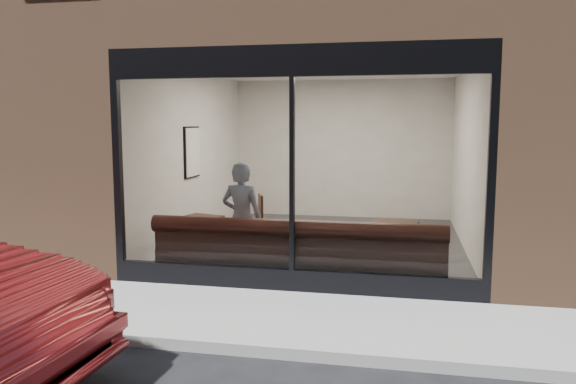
% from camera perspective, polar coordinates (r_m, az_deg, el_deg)
% --- Properties ---
extents(ground, '(120.00, 120.00, 0.00)m').
position_cam_1_polar(ground, '(5.68, -3.75, -16.02)').
color(ground, black).
rests_on(ground, ground).
extents(sidewalk_near, '(40.00, 2.00, 0.01)m').
position_cam_1_polar(sidewalk_near, '(6.58, -1.40, -12.64)').
color(sidewalk_near, gray).
rests_on(sidewalk_near, ground).
extents(kerb_near, '(40.00, 0.10, 0.12)m').
position_cam_1_polar(kerb_near, '(5.61, -3.90, -15.65)').
color(kerb_near, gray).
rests_on(kerb_near, ground).
extents(host_building_pier_left, '(2.50, 12.00, 3.20)m').
position_cam_1_polar(host_building_pier_left, '(14.03, -10.00, 4.45)').
color(host_building_pier_left, brown).
rests_on(host_building_pier_left, ground).
extents(host_building_pier_right, '(2.50, 12.00, 3.20)m').
position_cam_1_polar(host_building_pier_right, '(13.26, 21.84, 3.90)').
color(host_building_pier_right, brown).
rests_on(host_building_pier_right, ground).
extents(host_building_backfill, '(5.00, 6.00, 3.20)m').
position_cam_1_polar(host_building_backfill, '(16.11, 6.61, 4.85)').
color(host_building_backfill, brown).
rests_on(host_building_backfill, ground).
extents(cafe_floor, '(6.00, 6.00, 0.00)m').
position_cam_1_polar(cafe_floor, '(10.37, 3.58, -5.19)').
color(cafe_floor, '#2D2D30').
rests_on(cafe_floor, ground).
extents(cafe_ceiling, '(6.00, 6.00, 0.00)m').
position_cam_1_polar(cafe_ceiling, '(10.17, 3.72, 12.53)').
color(cafe_ceiling, white).
rests_on(cafe_ceiling, host_building_upper).
extents(cafe_wall_back, '(5.00, 0.00, 5.00)m').
position_cam_1_polar(cafe_wall_back, '(13.11, 5.46, 4.35)').
color(cafe_wall_back, beige).
rests_on(cafe_wall_back, ground).
extents(cafe_wall_left, '(0.00, 6.00, 6.00)m').
position_cam_1_polar(cafe_wall_left, '(10.78, -9.60, 3.68)').
color(cafe_wall_left, beige).
rests_on(cafe_wall_left, ground).
extents(cafe_wall_right, '(0.00, 6.00, 6.00)m').
position_cam_1_polar(cafe_wall_right, '(10.11, 17.79, 3.22)').
color(cafe_wall_right, beige).
rests_on(cafe_wall_right, ground).
extents(storefront_kick, '(5.00, 0.10, 0.30)m').
position_cam_1_polar(storefront_kick, '(7.51, 0.42, -8.95)').
color(storefront_kick, black).
rests_on(storefront_kick, ground).
extents(storefront_header, '(5.00, 0.10, 0.40)m').
position_cam_1_polar(storefront_header, '(7.26, 0.44, 13.21)').
color(storefront_header, black).
rests_on(storefront_header, host_building_upper).
extents(storefront_mullion, '(0.06, 0.10, 2.50)m').
position_cam_1_polar(storefront_mullion, '(7.25, 0.43, 1.74)').
color(storefront_mullion, black).
rests_on(storefront_mullion, storefront_kick).
extents(storefront_glass, '(4.80, 0.00, 4.80)m').
position_cam_1_polar(storefront_glass, '(7.22, 0.38, 1.72)').
color(storefront_glass, white).
rests_on(storefront_glass, storefront_kick).
extents(banquette, '(4.00, 0.55, 0.45)m').
position_cam_1_polar(banquette, '(7.87, 0.98, -7.63)').
color(banquette, '#3C1A16').
rests_on(banquette, cafe_floor).
extents(person, '(0.64, 0.46, 1.67)m').
position_cam_1_polar(person, '(8.16, -4.71, -2.76)').
color(person, '#8DA5C1').
rests_on(person, cafe_floor).
extents(cafe_table_left, '(0.71, 0.71, 0.04)m').
position_cam_1_polar(cafe_table_left, '(8.89, -8.99, -2.61)').
color(cafe_table_left, black).
rests_on(cafe_table_left, cafe_floor).
extents(cafe_table_right, '(0.77, 0.77, 0.04)m').
position_cam_1_polar(cafe_table_right, '(8.35, 10.60, -3.28)').
color(cafe_table_right, black).
rests_on(cafe_table_right, cafe_floor).
extents(cafe_chair_left, '(0.49, 0.49, 0.04)m').
position_cam_1_polar(cafe_chair_left, '(10.04, -3.85, -4.32)').
color(cafe_chair_left, black).
rests_on(cafe_chair_left, cafe_floor).
extents(wall_poster, '(0.02, 0.67, 0.90)m').
position_cam_1_polar(wall_poster, '(10.65, -9.64, 4.02)').
color(wall_poster, white).
rests_on(wall_poster, cafe_wall_left).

